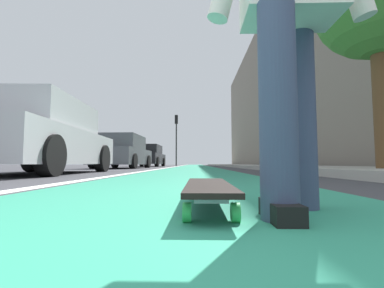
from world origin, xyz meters
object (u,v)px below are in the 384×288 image
at_px(skateboard, 208,188).
at_px(parked_car_mid, 123,153).
at_px(parked_car_near, 39,138).
at_px(parked_car_far, 149,156).
at_px(traffic_light, 176,131).

height_order(skateboard, parked_car_mid, parked_car_mid).
distance_m(parked_car_near, parked_car_mid, 6.55).
height_order(parked_car_near, parked_car_far, parked_car_near).
distance_m(parked_car_near, traffic_light, 19.25).
bearing_deg(skateboard, parked_car_mid, 17.25).
xyz_separation_m(parked_car_near, traffic_light, (19.03, -1.43, 2.48)).
bearing_deg(parked_car_mid, parked_car_far, 0.06).
bearing_deg(parked_car_mid, skateboard, -162.75).
bearing_deg(parked_car_mid, traffic_light, -6.78).
distance_m(parked_car_mid, traffic_light, 12.82).
height_order(parked_car_near, parked_car_mid, parked_car_near).
xyz_separation_m(skateboard, parked_car_far, (17.31, 3.34, 0.63)).
bearing_deg(parked_car_near, traffic_light, -4.31).
relative_size(parked_car_far, traffic_light, 0.98).
relative_size(skateboard, parked_car_near, 0.20).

